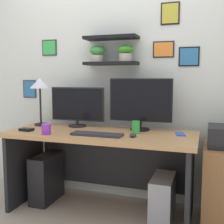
# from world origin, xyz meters

# --- Properties ---
(ground_plane) EXTENTS (8.00, 8.00, 0.00)m
(ground_plane) POSITION_xyz_m (0.00, 0.00, 0.00)
(ground_plane) COLOR tan
(back_wall_assembly) EXTENTS (4.40, 0.24, 2.70)m
(back_wall_assembly) POSITION_xyz_m (0.00, 0.44, 1.35)
(back_wall_assembly) COLOR silver
(back_wall_assembly) RESTS_ON ground
(desk) EXTENTS (1.72, 0.68, 0.75)m
(desk) POSITION_xyz_m (0.00, 0.06, 0.54)
(desk) COLOR tan
(desk) RESTS_ON ground
(monitor_left) EXTENTS (0.56, 0.18, 0.39)m
(monitor_left) POSITION_xyz_m (-0.32, 0.22, 0.96)
(monitor_left) COLOR black
(monitor_left) RESTS_ON desk
(monitor_right) EXTENTS (0.59, 0.18, 0.48)m
(monitor_right) POSITION_xyz_m (0.32, 0.22, 1.01)
(monitor_right) COLOR black
(monitor_right) RESTS_ON desk
(keyboard) EXTENTS (0.44, 0.14, 0.02)m
(keyboard) POSITION_xyz_m (0.03, -0.15, 0.76)
(keyboard) COLOR #2D2D33
(keyboard) RESTS_ON desk
(computer_mouse) EXTENTS (0.06, 0.09, 0.03)m
(computer_mouse) POSITION_xyz_m (0.34, -0.11, 0.77)
(computer_mouse) COLOR #2D2D33
(computer_mouse) RESTS_ON desk
(desk_lamp) EXTENTS (0.20, 0.20, 0.49)m
(desk_lamp) POSITION_xyz_m (-0.71, 0.15, 1.15)
(desk_lamp) COLOR black
(desk_lamp) RESTS_ON desk
(cell_phone) EXTENTS (0.10, 0.15, 0.01)m
(cell_phone) POSITION_xyz_m (0.70, 0.11, 0.76)
(cell_phone) COLOR blue
(cell_phone) RESTS_ON desk
(coffee_mug) EXTENTS (0.08, 0.08, 0.09)m
(coffee_mug) POSITION_xyz_m (-0.41, -0.23, 0.80)
(coffee_mug) COLOR purple
(coffee_mug) RESTS_ON desk
(scissors_tray) EXTENTS (0.13, 0.09, 0.02)m
(scissors_tray) POSITION_xyz_m (-0.67, -0.16, 0.76)
(scissors_tray) COLOR black
(scissors_tray) RESTS_ON desk
(water_cup) EXTENTS (0.07, 0.07, 0.11)m
(water_cup) POSITION_xyz_m (0.32, 0.06, 0.81)
(water_cup) COLOR green
(water_cup) RESTS_ON desk
(computer_tower_left) EXTENTS (0.18, 0.40, 0.47)m
(computer_tower_left) POSITION_xyz_m (-0.60, 0.06, 0.24)
(computer_tower_left) COLOR black
(computer_tower_left) RESTS_ON ground
(computer_tower_right) EXTENTS (0.18, 0.40, 0.40)m
(computer_tower_right) POSITION_xyz_m (0.58, -0.00, 0.20)
(computer_tower_right) COLOR #99999E
(computer_tower_right) RESTS_ON ground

